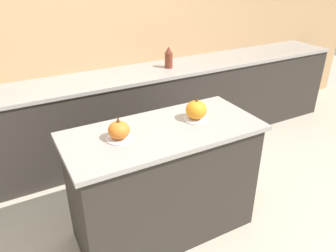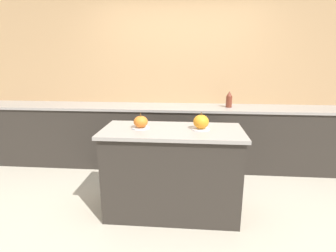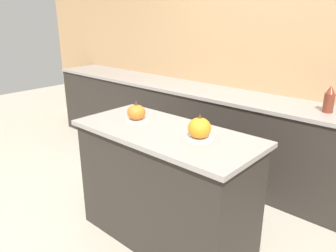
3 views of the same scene
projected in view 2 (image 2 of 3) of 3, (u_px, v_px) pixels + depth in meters
The scene contains 7 objects.
ground_plane at pixel (172, 211), 2.86m from camera, with size 12.00×12.00×0.00m, color #BCB29E.
wall_back at pixel (179, 82), 4.09m from camera, with size 8.00×0.06×2.50m.
kitchen_island at pixel (172, 172), 2.75m from camera, with size 1.42×0.65×0.93m.
back_counter at pixel (178, 136), 3.97m from camera, with size 6.00×0.60×0.93m.
pumpkin_cake_left at pixel (141, 122), 2.66m from camera, with size 0.18×0.18×0.17m.
pumpkin_cake_right at pixel (201, 122), 2.61m from camera, with size 0.19×0.19×0.18m.
bottle_tall at pixel (229, 100), 3.76m from camera, with size 0.09×0.09×0.23m.
Camera 2 is at (0.17, -2.53, 1.63)m, focal length 28.00 mm.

